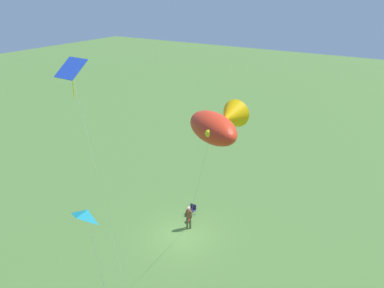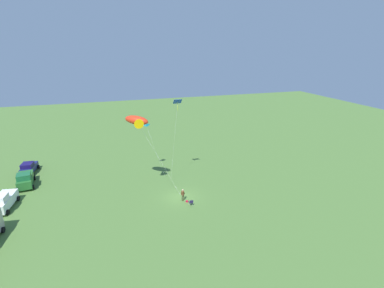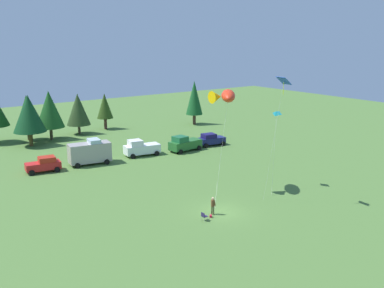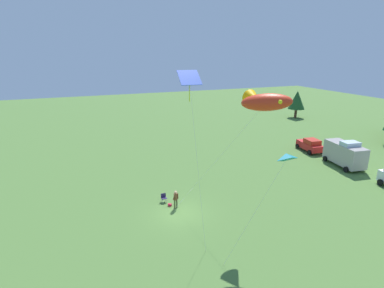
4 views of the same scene
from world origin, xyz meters
TOP-DOWN VIEW (x-y plane):
  - ground_plane at (0.00, 0.00)m, footprint 160.00×160.00m
  - person_kite_flyer at (-0.99, -0.04)m, footprint 0.40×0.58m
  - folding_chair at (-2.57, -0.72)m, footprint 0.49×0.49m
  - backpack_on_grass at (-1.55, -0.44)m, footprint 0.37×0.39m
  - car_red_sedan at (-9.54, 23.17)m, footprint 4.41×2.69m
  - van_motorhome_grey at (-3.45, 23.05)m, footprint 5.65×3.21m
  - kite_large_fish at (4.48, 4.91)m, footprint 7.52×6.94m
  - kite_delta_teal at (9.98, 2.78)m, footprint 2.85×2.76m
  - kite_diamond_blue at (6.38, -1.45)m, footprint 1.18×2.13m

SIDE VIEW (x-z plane):
  - ground_plane at x=0.00m, z-range 0.00..0.00m
  - backpack_on_grass at x=-1.55m, z-range 0.00..0.22m
  - folding_chair at x=-2.57m, z-range 0.08..0.90m
  - car_red_sedan at x=-9.54m, z-range 0.00..1.89m
  - person_kite_flyer at x=-0.99m, z-range 0.15..1.89m
  - van_motorhome_grey at x=-3.45m, z-range -0.03..3.31m
  - kite_delta_teal at x=9.98m, z-range 3.99..12.64m
  - kite_large_fish at x=4.48m, z-range 4.82..15.99m
  - kite_diamond_blue at x=6.38m, z-range 5.76..18.57m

